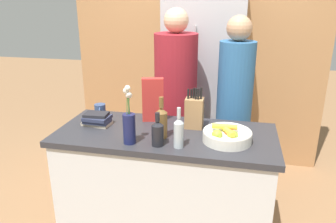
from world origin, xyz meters
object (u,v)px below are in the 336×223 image
refrigerator (204,86)px  coffee_mug (100,110)px  fruit_bowl (227,135)px  book_stack (97,119)px  person_in_blue (234,106)px  bottle_vinegar (161,122)px  bottle_oil (179,132)px  knife_block (194,112)px  cereal_box (153,100)px  flower_vase (129,124)px  bottle_wine (158,133)px  person_at_sink (176,99)px

refrigerator → coffee_mug: (-0.69, -0.96, 0.02)m
fruit_bowl → book_stack: bearing=174.4°
fruit_bowl → person_in_blue: person_in_blue is taller
bottle_vinegar → bottle_oil: bearing=-41.9°
bottle_oil → book_stack: bearing=159.8°
knife_block → book_stack: (-0.68, -0.11, -0.07)m
refrigerator → cereal_box: (-0.26, -0.98, 0.13)m
cereal_box → bottle_vinegar: bearing=-65.3°
fruit_bowl → person_in_blue: size_ratio=0.19×
person_in_blue → flower_vase: bearing=-151.7°
book_stack → person_in_blue: bearing=30.1°
fruit_bowl → knife_block: size_ratio=1.05×
knife_block → cereal_box: size_ratio=0.92×
bottle_wine → coffee_mug: bearing=142.4°
flower_vase → bottle_vinegar: flower_vase is taller
bottle_oil → person_in_blue: size_ratio=0.15×
bottle_wine → fruit_bowl: bearing=19.5°
cereal_box → book_stack: size_ratio=1.52×
book_stack → person_at_sink: bearing=53.0°
coffee_mug → book_stack: size_ratio=0.56×
cereal_box → bottle_oil: 0.49m
person_at_sink → person_in_blue: bearing=-11.2°
fruit_bowl → person_in_blue: (0.02, 0.64, -0.01)m
bottle_wine → book_stack: bearing=154.9°
fruit_bowl → bottle_wine: (-0.41, -0.15, 0.04)m
refrigerator → bottle_oil: size_ratio=7.41×
bottle_wine → person_at_sink: person_at_sink is taller
fruit_bowl → book_stack: fruit_bowl is taller
person_at_sink → bottle_wine: bearing=-91.2°
flower_vase → cereal_box: size_ratio=1.17×
refrigerator → cereal_box: size_ratio=5.86×
knife_block → book_stack: knife_block is taller
refrigerator → fruit_bowl: bearing=-76.9°
coffee_mug → bottle_wine: 0.72m
bottle_vinegar → person_in_blue: bearing=56.0°
knife_block → person_at_sink: (-0.23, 0.49, -0.07)m
coffee_mug → refrigerator: bearing=54.2°
person_at_sink → knife_block: bearing=-70.0°
book_stack → flower_vase: bearing=-36.4°
flower_vase → coffee_mug: (-0.39, 0.44, -0.08)m
bottle_vinegar → person_in_blue: 0.80m
book_stack → bottle_wine: 0.56m
knife_block → bottle_vinegar: bearing=-129.7°
fruit_bowl → coffee_mug: 1.02m
fruit_bowl → person_in_blue: 0.64m
person_at_sink → person_in_blue: 0.49m
refrigerator → bottle_vinegar: refrigerator is taller
cereal_box → knife_block: bearing=-12.6°
bottle_vinegar → bottle_wine: bearing=-87.4°
knife_block → coffee_mug: (-0.74, 0.09, -0.07)m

